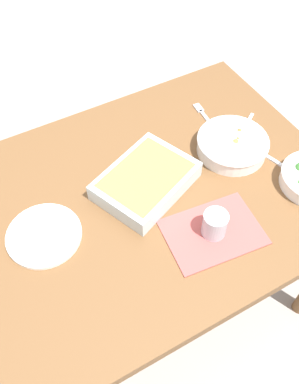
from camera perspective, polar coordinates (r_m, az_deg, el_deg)
ground_plane at (r=1.96m, az=0.00°, el=-13.26°), size 6.00×6.00×0.00m
dining_table at (r=1.40m, az=0.00°, el=-2.25°), size 1.20×0.90×0.74m
placemat at (r=1.25m, az=8.60°, el=-5.38°), size 0.30×0.23×0.00m
stew_bowl at (r=1.44m, az=11.16°, el=6.36°), size 0.24×0.24×0.06m
baking_dish at (r=1.31m, az=-0.47°, el=1.62°), size 0.36×0.32×0.06m
drink_cup at (r=1.22m, az=8.80°, el=-4.47°), size 0.07×0.07×0.08m
side_plate at (r=1.27m, az=-14.11°, el=-5.70°), size 0.22×0.22×0.01m
spoon_by_stew at (r=1.53m, az=12.34°, el=7.86°), size 0.16×0.11×0.01m
spoon_by_broccoli at (r=1.46m, az=16.95°, el=3.87°), size 0.07×0.17×0.01m
fork_on_table at (r=1.57m, az=7.56°, el=10.09°), size 0.03×0.18×0.01m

